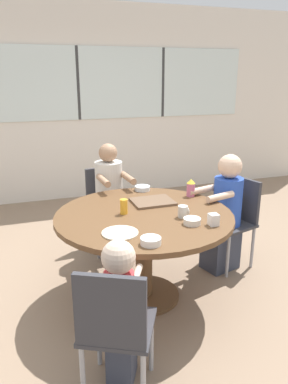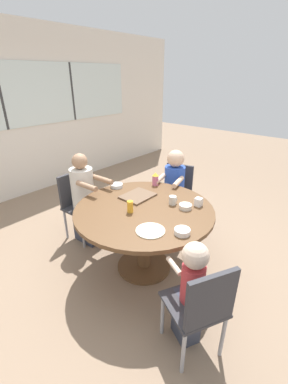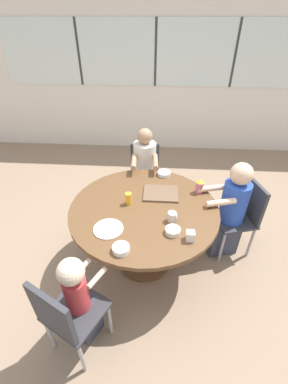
% 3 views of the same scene
% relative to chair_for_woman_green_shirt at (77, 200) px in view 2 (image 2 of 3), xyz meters
% --- Properties ---
extents(ground_plane, '(16.00, 16.00, 0.00)m').
position_rel_chair_for_woman_green_shirt_xyz_m(ground_plane, '(0.06, -1.08, -0.52)').
color(ground_plane, '#8C725B').
extents(wall_back_with_windows, '(8.40, 0.08, 2.80)m').
position_rel_chair_for_woman_green_shirt_xyz_m(wall_back_with_windows, '(0.06, 1.86, 0.90)').
color(wall_back_with_windows, silver).
rests_on(wall_back_with_windows, ground_plane).
extents(dining_table, '(1.43, 1.43, 0.76)m').
position_rel_chair_for_woman_green_shirt_xyz_m(dining_table, '(0.06, -1.08, 0.09)').
color(dining_table, brown).
rests_on(dining_table, ground_plane).
extents(chair_for_woman_green_shirt, '(0.42, 0.42, 0.87)m').
position_rel_chair_for_woman_green_shirt_xyz_m(chair_for_woman_green_shirt, '(0.00, 0.00, 0.00)').
color(chair_for_woman_green_shirt, '#333338').
rests_on(chair_for_woman_green_shirt, ground_plane).
extents(chair_for_man_blue_shirt, '(0.49, 0.49, 0.87)m').
position_rel_chair_for_woman_green_shirt_xyz_m(chair_for_man_blue_shirt, '(1.11, -0.80, 0.00)').
color(chair_for_man_blue_shirt, '#333338').
rests_on(chair_for_man_blue_shirt, ground_plane).
extents(chair_for_toddler, '(0.54, 0.54, 0.87)m').
position_rel_chair_for_woman_green_shirt_xyz_m(chair_for_toddler, '(-0.44, -2.05, 0.00)').
color(chair_for_toddler, '#333338').
rests_on(chair_for_toddler, ground_plane).
extents(person_woman_green_shirt, '(0.33, 0.54, 1.17)m').
position_rel_chair_for_woman_green_shirt_xyz_m(person_woman_green_shirt, '(0.01, -0.16, 0.01)').
color(person_woman_green_shirt, '#333847').
rests_on(person_woman_green_shirt, ground_plane).
extents(person_man_blue_shirt, '(0.54, 0.39, 1.13)m').
position_rel_chair_for_woman_green_shirt_xyz_m(person_man_blue_shirt, '(0.95, -0.84, 0.01)').
color(person_man_blue_shirt, '#333847').
rests_on(person_man_blue_shirt, ground_plane).
extents(person_toddler, '(0.30, 0.36, 0.96)m').
position_rel_chair_for_woman_green_shirt_xyz_m(person_toddler, '(-0.37, -1.91, -0.03)').
color(person_toddler, '#333847').
rests_on(person_toddler, ground_plane).
extents(food_tray_dark, '(0.35, 0.28, 0.02)m').
position_rel_chair_for_woman_green_shirt_xyz_m(food_tray_dark, '(0.22, -0.86, 0.25)').
color(food_tray_dark, brown).
rests_on(food_tray_dark, dining_table).
extents(coffee_mug, '(0.08, 0.08, 0.09)m').
position_rel_chair_for_woman_green_shirt_xyz_m(coffee_mug, '(0.32, -1.26, 0.28)').
color(coffee_mug, beige).
rests_on(coffee_mug, dining_table).
extents(sippy_cup, '(0.08, 0.08, 0.16)m').
position_rel_chair_for_woman_green_shirt_xyz_m(sippy_cup, '(0.61, -0.80, 0.32)').
color(sippy_cup, '#CC668C').
rests_on(sippy_cup, dining_table).
extents(juice_glass, '(0.06, 0.06, 0.12)m').
position_rel_chair_for_woman_green_shirt_xyz_m(juice_glass, '(-0.09, -1.03, 0.30)').
color(juice_glass, gold).
rests_on(juice_glass, dining_table).
extents(milk_carton_small, '(0.07, 0.07, 0.09)m').
position_rel_chair_for_woman_green_shirt_xyz_m(milk_carton_small, '(0.47, -1.48, 0.28)').
color(milk_carton_small, silver).
rests_on(milk_carton_small, dining_table).
extents(bowl_white_shallow, '(0.15, 0.15, 0.04)m').
position_rel_chair_for_woman_green_shirt_xyz_m(bowl_white_shallow, '(0.25, -0.49, 0.26)').
color(bowl_white_shallow, silver).
rests_on(bowl_white_shallow, dining_table).
extents(bowl_cereal, '(0.14, 0.14, 0.05)m').
position_rel_chair_for_woman_green_shirt_xyz_m(bowl_cereal, '(-0.08, -1.64, 0.26)').
color(bowl_cereal, white).
rests_on(bowl_cereal, dining_table).
extents(bowl_fruit, '(0.13, 0.13, 0.05)m').
position_rel_chair_for_woman_green_shirt_xyz_m(bowl_fruit, '(0.33, -1.41, 0.26)').
color(bowl_fruit, silver).
rests_on(bowl_fruit, dining_table).
extents(plate_tortillas, '(0.26, 0.26, 0.01)m').
position_rel_chair_for_woman_green_shirt_xyz_m(plate_tortillas, '(-0.22, -1.40, 0.24)').
color(plate_tortillas, beige).
rests_on(plate_tortillas, dining_table).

